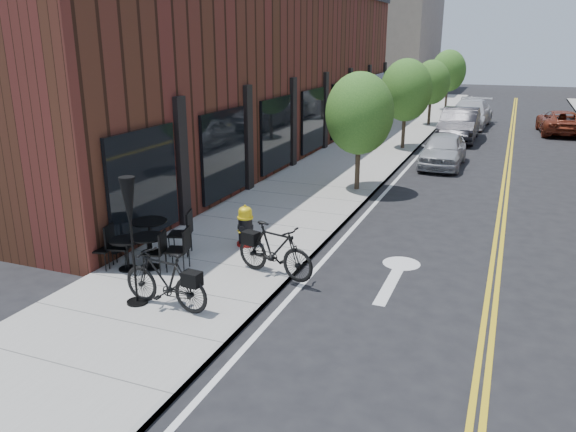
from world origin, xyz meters
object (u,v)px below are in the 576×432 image
at_px(bicycle_right, 275,250).
at_px(bistro_set_b, 150,232).
at_px(parked_car_a, 443,150).
at_px(parked_car_far, 561,122).
at_px(bicycle_left, 165,280).
at_px(bistro_set_c, 148,247).
at_px(patio_umbrella, 130,214).
at_px(parked_car_c, 470,113).
at_px(bistro_set_a, 127,250).
at_px(fire_hydrant, 245,226).
at_px(parked_car_b, 459,125).

distance_m(bicycle_right, bistro_set_b, 3.19).
xyz_separation_m(bicycle_right, parked_car_a, (1.83, 12.83, -0.03)).
xyz_separation_m(bicycle_right, parked_car_far, (6.67, 23.50, -0.05)).
bearing_deg(bicycle_left, parked_car_a, 172.74).
relative_size(bicycle_right, parked_car_a, 0.49).
height_order(bistro_set_c, patio_umbrella, patio_umbrella).
bearing_deg(bistro_set_c, parked_car_c, 65.91).
distance_m(bistro_set_a, parked_car_a, 14.55).
relative_size(bistro_set_a, bistro_set_b, 0.87).
relative_size(bicycle_left, bistro_set_b, 0.94).
xyz_separation_m(bicycle_left, parked_car_c, (3.19, 26.59, 0.10)).
bearing_deg(bicycle_right, parked_car_far, -2.26).
bearing_deg(parked_car_far, fire_hydrant, 65.68).
distance_m(bicycle_right, bistro_set_a, 3.20).
bearing_deg(bistro_set_c, bicycle_left, -59.85).
distance_m(bistro_set_c, parked_car_b, 20.47).
height_order(bicycle_right, patio_umbrella, patio_umbrella).
distance_m(parked_car_c, parked_car_far, 4.88).
distance_m(bicycle_left, parked_car_a, 15.24).
bearing_deg(parked_car_b, patio_umbrella, -99.87).
bearing_deg(bistro_set_a, fire_hydrant, 40.41).
height_order(fire_hydrant, parked_car_b, parked_car_b).
height_order(bicycle_right, bistro_set_b, bicycle_right).
height_order(fire_hydrant, bistro_set_a, fire_hydrant).
xyz_separation_m(bistro_set_a, parked_car_b, (4.88, 20.21, 0.24)).
bearing_deg(bistro_set_a, bistro_set_b, 83.12).
relative_size(fire_hydrant, bistro_set_c, 0.56).
height_order(bicycle_right, parked_car_a, parked_car_a).
height_order(bicycle_left, bistro_set_c, bicycle_left).
xyz_separation_m(bistro_set_c, parked_car_a, (4.53, 13.46, 0.07)).
height_order(bistro_set_b, parked_car_b, parked_car_b).
height_order(bicycle_right, bistro_set_a, bicycle_right).
relative_size(bistro_set_b, parked_car_c, 0.37).
relative_size(bistro_set_b, parked_car_b, 0.40).
xyz_separation_m(bicycle_left, bistro_set_c, (-1.40, 1.46, -0.08)).
distance_m(bicycle_left, bistro_set_a, 2.17).
relative_size(fire_hydrant, parked_car_a, 0.26).
bearing_deg(parked_car_c, parked_car_b, -87.43).
bearing_deg(bicycle_right, parked_car_a, 5.45).
bearing_deg(parked_car_a, parked_car_far, 66.17).
height_order(bicycle_right, parked_car_b, parked_car_b).
height_order(parked_car_b, parked_car_c, parked_car_b).
xyz_separation_m(parked_car_b, parked_car_far, (4.87, 4.16, -0.17)).
distance_m(bicycle_left, parked_car_far, 26.80).
bearing_deg(patio_umbrella, parked_car_far, 71.51).
bearing_deg(fire_hydrant, parked_car_far, 52.89).
height_order(bistro_set_c, parked_car_b, parked_car_b).
bearing_deg(bistro_set_c, bicycle_right, -0.55).
distance_m(fire_hydrant, parked_car_far, 23.48).
relative_size(fire_hydrant, bistro_set_b, 0.51).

